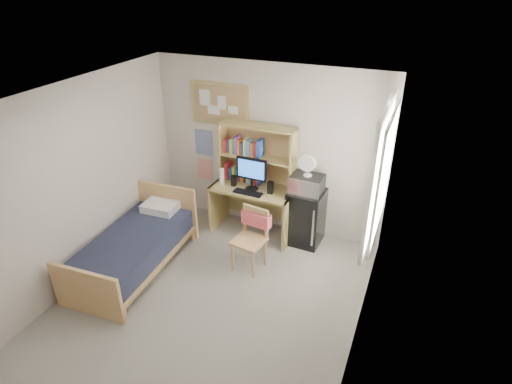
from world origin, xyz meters
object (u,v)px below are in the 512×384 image
at_px(bed, 134,252).
at_px(monitor, 252,174).
at_px(microwave, 307,184).
at_px(speaker_left, 234,181).
at_px(speaker_right, 270,188).
at_px(desk, 253,210).
at_px(desk_chair, 249,241).
at_px(bulletin_board, 220,104).
at_px(mini_fridge, 305,217).
at_px(desk_fan, 308,166).

xyz_separation_m(bed, monitor, (1.18, 1.41, 0.79)).
bearing_deg(microwave, speaker_left, -172.59).
xyz_separation_m(monitor, speaker_right, (0.30, -0.01, -0.16)).
distance_m(desk, desk_chair, 0.91).
xyz_separation_m(bed, speaker_left, (0.88, 1.42, 0.62)).
bearing_deg(bulletin_board, desk, -25.25).
relative_size(bulletin_board, mini_fridge, 1.10).
distance_m(bulletin_board, speaker_left, 1.17).
xyz_separation_m(bed, speaker_right, (1.48, 1.40, 0.63)).
distance_m(bulletin_board, mini_fridge, 2.13).
relative_size(mini_fridge, bed, 0.46).
bearing_deg(bulletin_board, monitor, -29.31).
bearing_deg(mini_fridge, desk, -172.96).
distance_m(desk, speaker_left, 0.57).
height_order(desk, monitor, monitor).
bearing_deg(bed, desk_chair, 20.26).
xyz_separation_m(mini_fridge, speaker_right, (-0.52, -0.13, 0.46)).
relative_size(monitor, desk_fan, 1.66).
bearing_deg(microwave, desk_chair, -117.71).
bearing_deg(microwave, bulletin_board, 172.11).
relative_size(desk_chair, mini_fridge, 1.04).
height_order(bulletin_board, mini_fridge, bulletin_board).
height_order(mini_fridge, microwave, microwave).
height_order(bulletin_board, speaker_left, bulletin_board).
height_order(microwave, desk_fan, desk_fan).
xyz_separation_m(desk_chair, microwave, (0.53, 0.91, 0.54)).
bearing_deg(monitor, mini_fridge, 10.35).
bearing_deg(bulletin_board, mini_fridge, -9.68).
height_order(speaker_right, desk_fan, desk_fan).
relative_size(desk_chair, speaker_right, 4.77).
bearing_deg(desk_fan, speaker_right, -165.14).
height_order(mini_fridge, speaker_right, speaker_right).
height_order(bulletin_board, speaker_right, bulletin_board).
bearing_deg(mini_fridge, bulletin_board, 172.86).
bearing_deg(speaker_right, microwave, 14.04).
bearing_deg(microwave, mini_fridge, 90.00).
xyz_separation_m(bulletin_board, desk, (0.68, -0.32, -1.53)).
bearing_deg(bed, desk, 48.99).
height_order(bed, microwave, microwave).
bearing_deg(desk_chair, microwave, 68.30).
bearing_deg(desk, bulletin_board, 156.47).
distance_m(mini_fridge, monitor, 1.03).
bearing_deg(desk, microwave, 4.84).
height_order(desk, speaker_left, speaker_left).
bearing_deg(microwave, speaker_right, -165.14).
bearing_deg(bulletin_board, speaker_right, -21.72).
bearing_deg(speaker_left, desk_chair, -52.22).
bearing_deg(speaker_right, monitor, 180.00).
xyz_separation_m(bulletin_board, desk_chair, (0.97, -1.18, -1.47)).
height_order(bulletin_board, microwave, bulletin_board).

